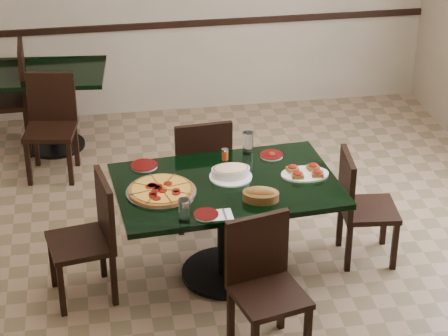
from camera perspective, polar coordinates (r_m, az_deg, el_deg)
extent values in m
plane|color=#84654C|center=(6.49, -0.33, -6.00)|extent=(5.50, 5.50, 0.00)
cube|color=black|center=(8.54, -3.30, 9.33)|extent=(5.00, 0.03, 0.06)
cube|color=black|center=(5.95, 0.16, -1.18)|extent=(1.58, 1.09, 0.04)
cylinder|color=black|center=(6.14, 0.16, -4.23)|extent=(0.13, 0.13, 0.71)
cylinder|color=black|center=(6.33, 0.16, -6.83)|extent=(0.65, 0.65, 0.03)
cube|color=black|center=(7.97, -11.41, 6.10)|extent=(1.07, 0.82, 0.04)
cylinder|color=black|center=(8.11, -11.16, 3.64)|extent=(0.11, 0.11, 0.71)
cylinder|color=black|center=(8.26, -10.95, 1.50)|extent=(0.54, 0.54, 0.03)
cube|color=black|center=(6.76, -1.68, -0.14)|extent=(0.47, 0.47, 0.04)
cube|color=black|center=(6.48, -1.33, 1.02)|extent=(0.43, 0.08, 0.46)
cube|color=black|center=(7.07, -0.52, -0.93)|extent=(0.04, 0.04, 0.42)
cube|color=black|center=(6.76, 0.23, -2.40)|extent=(0.04, 0.04, 0.42)
cube|color=black|center=(7.00, -3.47, -1.29)|extent=(0.04, 0.04, 0.42)
cube|color=black|center=(6.69, -2.85, -2.80)|extent=(0.04, 0.04, 0.42)
cube|color=black|center=(5.41, 2.98, -8.35)|extent=(0.51, 0.51, 0.04)
cube|color=black|center=(5.41, 2.17, -5.18)|extent=(0.42, 0.14, 0.45)
cube|color=black|center=(5.61, 0.44, -9.64)|extent=(0.05, 0.05, 0.41)
cube|color=black|center=(5.49, 5.48, -10.79)|extent=(0.05, 0.05, 0.41)
cube|color=black|center=(5.74, 3.76, -8.75)|extent=(0.05, 0.05, 0.41)
cube|color=black|center=(6.40, 9.44, -2.72)|extent=(0.43, 0.43, 0.04)
cube|color=black|center=(6.25, 8.02, -0.96)|extent=(0.08, 0.40, 0.42)
cube|color=black|center=(6.41, 11.08, -5.04)|extent=(0.04, 0.04, 0.38)
cube|color=black|center=(6.34, 8.13, -5.20)|extent=(0.04, 0.04, 0.38)
cube|color=black|center=(6.68, 10.41, -3.48)|extent=(0.04, 0.04, 0.38)
cube|color=black|center=(6.61, 7.58, -3.61)|extent=(0.04, 0.04, 0.38)
cube|color=black|center=(5.98, -9.38, -4.89)|extent=(0.48, 0.48, 0.04)
cube|color=black|center=(5.88, -7.77, -2.60)|extent=(0.11, 0.42, 0.44)
cube|color=black|center=(6.22, -11.14, -6.04)|extent=(0.05, 0.05, 0.40)
cube|color=black|center=(6.27, -7.95, -5.48)|extent=(0.05, 0.05, 0.40)
cube|color=black|center=(5.93, -10.56, -7.86)|extent=(0.05, 0.05, 0.40)
cube|color=black|center=(5.98, -7.20, -7.26)|extent=(0.05, 0.05, 0.40)
cube|color=black|center=(7.57, -11.27, 2.37)|extent=(0.47, 0.47, 0.04)
cube|color=black|center=(7.64, -11.20, 4.61)|extent=(0.41, 0.11, 0.44)
cube|color=black|center=(7.55, -12.66, 0.26)|extent=(0.05, 0.05, 0.40)
cube|color=black|center=(7.86, -12.17, 1.47)|extent=(0.05, 0.05, 0.40)
cube|color=black|center=(7.48, -10.02, 0.27)|extent=(0.05, 0.05, 0.40)
cube|color=black|center=(7.79, -9.63, 1.48)|extent=(0.05, 0.05, 0.40)
cube|color=black|center=(8.11, -14.33, 4.24)|extent=(0.48, 0.48, 0.04)
cube|color=black|center=(7.99, -13.02, 6.17)|extent=(0.06, 0.47, 0.50)
cube|color=black|center=(8.38, -12.71, 3.36)|extent=(0.04, 0.04, 0.46)
cube|color=black|center=(8.01, -12.70, 2.17)|extent=(0.04, 0.04, 0.46)
cylinder|color=#AAAAB1|center=(5.84, -4.12, -1.56)|extent=(0.47, 0.47, 0.01)
cylinder|color=brown|center=(5.84, -4.13, -1.46)|extent=(0.44, 0.44, 0.02)
cylinder|color=orange|center=(5.83, -4.13, -1.36)|extent=(0.39, 0.39, 0.01)
cylinder|color=white|center=(6.01, 0.44, -0.57)|extent=(0.30, 0.30, 0.01)
ellipsoid|color=beige|center=(5.98, 0.44, -0.03)|extent=(0.24, 0.15, 0.04)
ellipsoid|color=#946228|center=(5.72, 2.42, -1.63)|extent=(0.23, 0.15, 0.09)
cylinder|color=white|center=(5.57, -1.18, -3.08)|extent=(0.16, 0.16, 0.01)
cylinder|color=#3C0404|center=(5.57, -1.18, -3.02)|extent=(0.16, 0.16, 0.00)
cylinder|color=white|center=(6.31, 3.11, 0.83)|extent=(0.17, 0.17, 0.01)
cylinder|color=#3C0404|center=(6.30, 3.11, 0.89)|extent=(0.17, 0.17, 0.00)
ellipsoid|color=#9E0E07|center=(6.30, 3.12, 0.91)|extent=(0.05, 0.05, 0.02)
cylinder|color=white|center=(6.18, -5.24, 0.15)|extent=(0.19, 0.19, 0.01)
cylinder|color=#3C0404|center=(6.18, -5.24, 0.20)|extent=(0.19, 0.19, 0.00)
cube|color=silver|center=(5.58, -0.16, -3.07)|extent=(0.14, 0.14, 0.00)
cube|color=#AAAAB1|center=(5.58, 0.04, -3.02)|extent=(0.02, 0.13, 0.00)
cylinder|color=silver|center=(6.31, 1.58, 1.66)|extent=(0.08, 0.08, 0.17)
cylinder|color=silver|center=(5.49, -2.62, -2.76)|extent=(0.07, 0.07, 0.15)
cylinder|color=#C54415|center=(6.23, 0.06, 0.86)|extent=(0.05, 0.05, 0.08)
cylinder|color=#AAAAB1|center=(6.22, 0.06, 1.20)|extent=(0.05, 0.05, 0.01)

